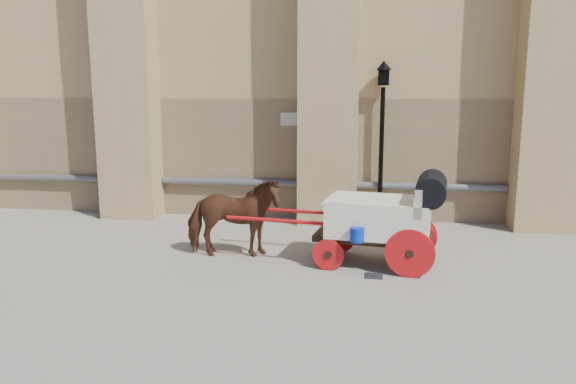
# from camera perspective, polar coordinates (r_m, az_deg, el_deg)

# --- Properties ---
(ground) EXTENTS (90.00, 90.00, 0.00)m
(ground) POSITION_cam_1_polar(r_m,az_deg,el_deg) (10.40, 8.20, -7.94)
(ground) COLOR gray
(ground) RESTS_ON ground
(horse) EXTENTS (1.95, 1.06, 1.57)m
(horse) POSITION_cam_1_polar(r_m,az_deg,el_deg) (10.98, -5.60, -2.61)
(horse) COLOR #58301B
(horse) RESTS_ON ground
(carriage) EXTENTS (4.16, 1.66, 1.77)m
(carriage) POSITION_cam_1_polar(r_m,az_deg,el_deg) (10.54, 9.95, -2.35)
(carriage) COLOR black
(carriage) RESTS_ON ground
(street_lamp) EXTENTS (0.36, 0.36, 3.89)m
(street_lamp) POSITION_cam_1_polar(r_m,az_deg,el_deg) (13.67, 9.49, 5.43)
(street_lamp) COLOR black
(street_lamp) RESTS_ON ground
(drain_grate_near) EXTENTS (0.33, 0.33, 0.01)m
(drain_grate_near) POSITION_cam_1_polar(r_m,az_deg,el_deg) (10.13, 8.69, -8.43)
(drain_grate_near) COLOR black
(drain_grate_near) RESTS_ON ground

